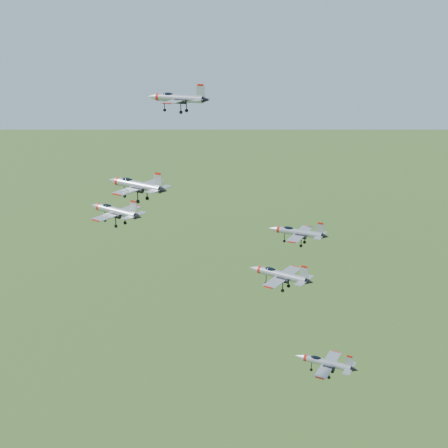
% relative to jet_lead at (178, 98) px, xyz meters
% --- Properties ---
extents(jet_lead, '(13.38, 11.00, 3.58)m').
position_rel_jet_lead_xyz_m(jet_lead, '(0.00, 0.00, 0.00)').
color(jet_lead, '#9EA4AA').
extents(jet_left_high, '(13.83, 11.65, 3.72)m').
position_rel_jet_lead_xyz_m(jet_left_high, '(-1.19, -15.06, -13.54)').
color(jet_left_high, '#9EA4AA').
extents(jet_right_high, '(10.82, 9.16, 2.92)m').
position_rel_jet_lead_xyz_m(jet_right_high, '(3.66, -30.30, -13.34)').
color(jet_right_high, '#9EA4AA').
extents(jet_left_low, '(11.69, 9.66, 3.13)m').
position_rel_jet_lead_xyz_m(jet_left_low, '(25.47, -3.15, -22.89)').
color(jet_left_low, '#9EA4AA').
extents(jet_right_low, '(11.41, 9.59, 3.06)m').
position_rel_jet_lead_xyz_m(jet_right_low, '(27.60, -21.18, -23.80)').
color(jet_right_low, '#9EA4AA').
extents(jet_trail, '(10.99, 9.09, 2.94)m').
position_rel_jet_lead_xyz_m(jet_trail, '(34.96, -17.74, -40.01)').
color(jet_trail, '#9EA4AA').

